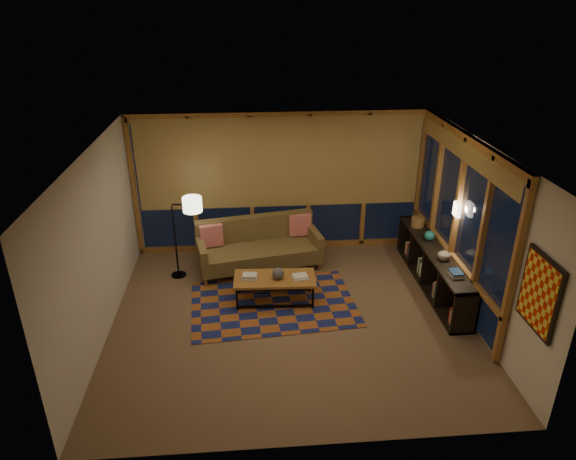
{
  "coord_description": "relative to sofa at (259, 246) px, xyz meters",
  "views": [
    {
      "loc": [
        -0.6,
        -6.66,
        4.6
      ],
      "look_at": [
        -0.01,
        0.53,
        1.27
      ],
      "focal_mm": 32.0,
      "sensor_mm": 36.0,
      "label": 1
    }
  ],
  "objects": [
    {
      "name": "pillow_right",
      "position": [
        0.78,
        0.39,
        0.2
      ],
      "size": [
        0.42,
        0.16,
        0.41
      ],
      "primitive_type": null,
      "rotation": [
        0.0,
        0.0,
        0.07
      ],
      "color": "red",
      "rests_on": "sofa"
    },
    {
      "name": "sofa",
      "position": [
        0.0,
        0.0,
        0.0
      ],
      "size": [
        2.31,
        1.28,
        0.89
      ],
      "primitive_type": null,
      "rotation": [
        0.0,
        0.0,
        0.19
      ],
      "color": "brown",
      "rests_on": "floor"
    },
    {
      "name": "area_rug",
      "position": [
        0.18,
        -1.23,
        -0.44
      ],
      "size": [
        2.76,
        1.96,
        0.01
      ],
      "primitive_type": "cube",
      "rotation": [
        0.0,
        0.0,
        0.08
      ],
      "color": "#955222",
      "rests_on": "floor"
    },
    {
      "name": "window_wall_back",
      "position": [
        0.44,
        0.8,
        0.9
      ],
      "size": [
        5.3,
        0.16,
        2.6
      ],
      "primitive_type": null,
      "color": "#B57738",
      "rests_on": "walls"
    },
    {
      "name": "floor_lamp",
      "position": [
        -1.46,
        -0.15,
        0.31
      ],
      "size": [
        0.52,
        0.36,
        1.5
      ],
      "primitive_type": null,
      "rotation": [
        0.0,
        0.0,
        -0.06
      ],
      "color": "black",
      "rests_on": "floor"
    },
    {
      "name": "shelf_book_stack",
      "position": [
        2.93,
        -1.76,
        0.3
      ],
      "size": [
        0.21,
        0.27,
        0.07
      ],
      "primitive_type": null,
      "rotation": [
        0.0,
        0.0,
        -0.13
      ],
      "color": "silver",
      "rests_on": "bookshelf"
    },
    {
      "name": "vase",
      "position": [
        2.93,
        -1.25,
        0.37
      ],
      "size": [
        0.24,
        0.24,
        0.21
      ],
      "primitive_type": "imported",
      "rotation": [
        0.0,
        0.0,
        -0.22
      ],
      "color": "tan",
      "rests_on": "bookshelf"
    },
    {
      "name": "wall_sconce",
      "position": [
        3.06,
        -1.18,
        1.1
      ],
      "size": [
        0.12,
        0.18,
        0.22
      ],
      "primitive_type": null,
      "color": "#FBEEC7",
      "rests_on": "walls"
    },
    {
      "name": "pillow_left",
      "position": [
        -0.85,
        0.05,
        0.2
      ],
      "size": [
        0.42,
        0.23,
        0.4
      ],
      "primitive_type": null,
      "rotation": [
        0.0,
        0.0,
        0.26
      ],
      "color": "red",
      "rests_on": "sofa"
    },
    {
      "name": "book_stack_b",
      "position": [
        0.62,
        -1.17,
        0.02
      ],
      "size": [
        0.27,
        0.23,
        0.05
      ],
      "primitive_type": null,
      "rotation": [
        0.0,
        0.0,
        0.13
      ],
      "color": "silver",
      "rests_on": "coffee_table"
    },
    {
      "name": "bookshelf",
      "position": [
        2.93,
        -0.87,
        -0.09
      ],
      "size": [
        0.4,
        2.84,
        0.71
      ],
      "primitive_type": null,
      "color": "black",
      "rests_on": "floor"
    },
    {
      "name": "ceiling",
      "position": [
        0.44,
        -1.63,
        2.25
      ],
      "size": [
        5.5,
        5.0,
        0.01
      ],
      "primitive_type": "cube",
      "color": "white",
      "rests_on": "walls"
    },
    {
      "name": "walls",
      "position": [
        0.44,
        -1.63,
        0.9
      ],
      "size": [
        5.51,
        5.01,
        2.7
      ],
      "color": "beige",
      "rests_on": "floor"
    },
    {
      "name": "teal_bowl",
      "position": [
        2.93,
        -0.54,
        0.35
      ],
      "size": [
        0.21,
        0.21,
        0.18
      ],
      "primitive_type": "sphere",
      "rotation": [
        0.0,
        0.0,
        0.26
      ],
      "color": "#1D7673",
      "rests_on": "bookshelf"
    },
    {
      "name": "basket",
      "position": [
        2.91,
        0.05,
        0.35
      ],
      "size": [
        0.24,
        0.24,
        0.17
      ],
      "primitive_type": "cylinder",
      "rotation": [
        0.0,
        0.0,
        0.02
      ],
      "color": "#AB834A",
      "rests_on": "bookshelf"
    },
    {
      "name": "ceramic_pot",
      "position": [
        0.26,
        -1.17,
        0.09
      ],
      "size": [
        0.21,
        0.21,
        0.19
      ],
      "primitive_type": "sphere",
      "rotation": [
        0.0,
        0.0,
        0.07
      ],
      "color": "black",
      "rests_on": "coffee_table"
    },
    {
      "name": "coffee_table",
      "position": [
        0.21,
        -1.12,
        -0.23
      ],
      "size": [
        1.34,
        0.65,
        0.44
      ],
      "primitive_type": null,
      "rotation": [
        0.0,
        0.0,
        -0.04
      ],
      "color": "#B57738",
      "rests_on": "floor"
    },
    {
      "name": "book_stack_a",
      "position": [
        -0.19,
        -1.11,
        0.03
      ],
      "size": [
        0.29,
        0.25,
        0.08
      ],
      "primitive_type": null,
      "rotation": [
        0.0,
        0.0,
        -0.15
      ],
      "color": "silver",
      "rests_on": "coffee_table"
    },
    {
      "name": "floor",
      "position": [
        0.44,
        -1.63,
        -0.45
      ],
      "size": [
        5.5,
        5.0,
        0.01
      ],
      "primitive_type": "cube",
      "color": "#7C6347",
      "rests_on": "ground"
    },
    {
      "name": "window_wall_right",
      "position": [
        3.12,
        -1.03,
        0.9
      ],
      "size": [
        0.16,
        3.7,
        2.6
      ],
      "primitive_type": null,
      "color": "#B57738",
      "rests_on": "walls"
    },
    {
      "name": "wall_art",
      "position": [
        3.15,
        -3.48,
        1.0
      ],
      "size": [
        0.06,
        0.74,
        0.94
      ],
      "primitive_type": null,
      "color": "red",
      "rests_on": "walls"
    }
  ]
}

